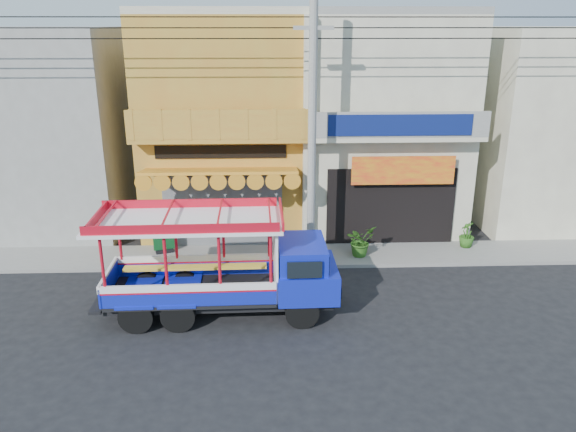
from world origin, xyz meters
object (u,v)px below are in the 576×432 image
object	(u,v)px
potted_plant_a	(360,241)
potted_plant_c	(467,234)
utility_pole	(317,116)
songthaew_truck	(236,265)
green_sign	(164,240)

from	to	relation	value
potted_plant_a	potted_plant_c	distance (m)	3.99
utility_pole	potted_plant_a	size ratio (longest dim) A/B	25.97
songthaew_truck	potted_plant_a	bearing A→B (deg)	42.72
songthaew_truck	green_sign	size ratio (longest dim) A/B	5.94
green_sign	potted_plant_c	bearing A→B (deg)	0.46
utility_pole	potted_plant_a	distance (m)	4.69
utility_pole	songthaew_truck	size ratio (longest dim) A/B	4.25
potted_plant_a	potted_plant_c	bearing A→B (deg)	-28.01
green_sign	potted_plant_c	size ratio (longest dim) A/B	1.17
songthaew_truck	green_sign	bearing A→B (deg)	122.87
songthaew_truck	potted_plant_c	size ratio (longest dim) A/B	6.93
utility_pole	green_sign	bearing A→B (deg)	168.51
songthaew_truck	green_sign	xyz separation A→B (m)	(-2.77, 4.29, -0.89)
songthaew_truck	green_sign	world-z (taller)	songthaew_truck
potted_plant_a	potted_plant_c	world-z (taller)	potted_plant_a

